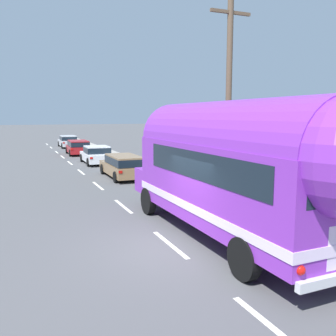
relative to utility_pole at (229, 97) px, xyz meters
name	(u,v)px	position (x,y,z in m)	size (l,w,h in m)	color
ground_plane	(174,248)	(-4.11, -3.81, -4.42)	(300.00, 300.00, 0.00)	#4C4C4F
lane_markings	(130,176)	(-1.63, 8.41, -4.42)	(3.65, 80.00, 0.01)	silver
sidewalk_slab	(174,178)	(0.34, 6.19, -4.35)	(1.86, 90.00, 0.15)	gray
utility_pole	(229,97)	(0.00, 0.00, 0.00)	(1.80, 0.24, 8.50)	brown
painted_bus	(236,165)	(-2.34, -4.17, -2.12)	(2.68, 10.65, 4.12)	purple
car_lead	(123,165)	(-2.16, 7.97, -3.63)	(1.91, 4.74, 1.37)	olive
car_second	(97,154)	(-2.23, 15.05, -3.69)	(2.06, 4.40, 1.37)	white
car_third	(78,146)	(-2.50, 22.15, -3.63)	(2.05, 4.35, 1.37)	#A5191E
car_fourth	(68,141)	(-2.18, 31.04, -3.68)	(1.96, 4.77, 1.37)	silver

